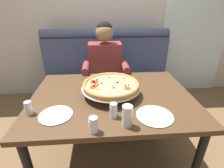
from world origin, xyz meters
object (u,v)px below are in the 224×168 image
object	(u,v)px
shaker_oregano	(29,109)
drinking_glass	(127,117)
booth_bench	(107,83)
shaker_parmesan	(94,126)
diner_main	(105,70)
pizza	(111,85)
plate_near_left	(155,115)
dining_table	(112,103)
shaker_pepper_flakes	(113,111)
plate_near_right	(56,114)

from	to	relation	value
shaker_oregano	drinking_glass	size ratio (longest dim) A/B	0.66
booth_bench	shaker_oregano	distance (m)	1.39
shaker_parmesan	shaker_oregano	bearing A→B (deg)	154.56
diner_main	pizza	distance (m)	0.69
booth_bench	shaker_oregano	bearing A→B (deg)	-117.10
shaker_parmesan	plate_near_left	distance (m)	0.44
drinking_glass	booth_bench	bearing A→B (deg)	92.67
shaker_oregano	drinking_glass	distance (m)	0.69
dining_table	plate_near_left	xyz separation A→B (m)	(0.27, -0.32, 0.09)
dining_table	drinking_glass	distance (m)	0.43
plate_near_left	drinking_glass	distance (m)	0.23
drinking_glass	plate_near_left	bearing A→B (deg)	21.42
booth_bench	plate_near_left	xyz separation A→B (m)	(0.27, -1.28, 0.36)
plate_near_left	drinking_glass	xyz separation A→B (m)	(-0.21, -0.08, 0.06)
dining_table	shaker_oregano	xyz separation A→B (m)	(-0.61, -0.22, 0.12)
diner_main	plate_near_left	size ratio (longest dim) A/B	4.95
pizza	drinking_glass	distance (m)	0.42
booth_bench	shaker_oregano	xyz separation A→B (m)	(-0.61, -1.18, 0.39)
booth_bench	dining_table	xyz separation A→B (m)	(0.00, -0.96, 0.27)
dining_table	shaker_parmesan	distance (m)	0.48
dining_table	shaker_pepper_flakes	world-z (taller)	shaker_pepper_flakes
shaker_pepper_flakes	booth_bench	bearing A→B (deg)	89.36
diner_main	drinking_glass	world-z (taller)	diner_main
shaker_oregano	drinking_glass	bearing A→B (deg)	-14.85
diner_main	booth_bench	bearing A→B (deg)	83.31
diner_main	plate_near_right	distance (m)	1.03
plate_near_left	plate_near_right	bearing A→B (deg)	174.98
plate_near_left	plate_near_right	size ratio (longest dim) A/B	1.10
plate_near_left	drinking_glass	world-z (taller)	drinking_glass
plate_near_right	drinking_glass	world-z (taller)	drinking_glass
shaker_oregano	plate_near_right	size ratio (longest dim) A/B	0.42
shaker_pepper_flakes	plate_near_left	bearing A→B (deg)	-3.34
dining_table	pizza	bearing A→B (deg)	125.13
dining_table	shaker_oregano	world-z (taller)	shaker_oregano
dining_table	shaker_parmesan	bearing A→B (deg)	-108.40
booth_bench	drinking_glass	distance (m)	1.42
shaker_oregano	plate_near_left	bearing A→B (deg)	-6.19
shaker_pepper_flakes	drinking_glass	world-z (taller)	drinking_glass
shaker_pepper_flakes	plate_near_right	bearing A→B (deg)	173.78
booth_bench	dining_table	size ratio (longest dim) A/B	1.35
dining_table	pizza	world-z (taller)	pizza
dining_table	plate_near_left	world-z (taller)	plate_near_left
shaker_pepper_flakes	drinking_glass	xyz separation A→B (m)	(0.08, -0.10, 0.02)
shaker_parmesan	plate_near_right	bearing A→B (deg)	145.83
drinking_glass	diner_main	bearing A→B (deg)	94.95
dining_table	plate_near_right	xyz separation A→B (m)	(-0.42, -0.26, 0.09)
dining_table	plate_near_right	bearing A→B (deg)	-148.48
shaker_parmesan	plate_near_left	bearing A→B (deg)	16.39
diner_main	shaker_parmesan	distance (m)	1.14
diner_main	shaker_parmesan	xyz separation A→B (m)	(-0.11, -1.14, 0.08)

